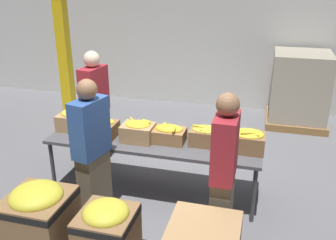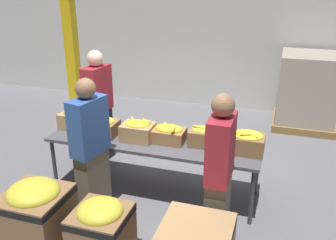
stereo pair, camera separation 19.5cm
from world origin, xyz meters
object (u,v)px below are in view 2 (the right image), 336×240
Objects in this scene: pallet_stack_0 at (307,91)px; support_pillar at (68,13)px; banana_box_2 at (138,130)px; banana_box_5 at (247,142)px; volunteer_1 at (219,175)px; volunteer_2 at (99,108)px; banana_box_1 at (103,126)px; banana_box_0 at (76,118)px; donation_bin_1 at (102,230)px; banana_box_4 at (206,136)px; donation_bin_0 at (37,213)px; volunteer_0 at (91,150)px; sorting_table at (154,143)px; banana_box_3 at (169,134)px.

support_pillar is at bearing -170.20° from pallet_stack_0.
support_pillar is at bearing 134.76° from banana_box_2.
banana_box_5 is 0.79m from volunteer_1.
banana_box_2 is 0.97× the size of banana_box_5.
banana_box_1 is at bearing 39.04° from volunteer_2.
volunteer_1 reaches higher than banana_box_5.
donation_bin_1 is at bearing -52.98° from banana_box_0.
volunteer_1 is (1.65, -0.72, -0.03)m from banana_box_1.
banana_box_2 is at bearing -173.13° from banana_box_4.
banana_box_5 is 3.07m from pallet_stack_0.
banana_box_5 reaches higher than banana_box_4.
donation_bin_0 is (-0.61, -1.31, -0.47)m from banana_box_2.
volunteer_0 is 1.50m from volunteer_1.
banana_box_2 is 0.52× the size of donation_bin_0.
banana_box_0 is 1.85m from donation_bin_1.
volunteer_2 is at bearing 117.29° from donation_bin_1.
banana_box_1 is at bearing 66.81° from volunteer_1.
support_pillar is at bearing 148.30° from banana_box_5.
sorting_table is 1.15m from banana_box_0.
banana_box_2 is at bearing -16.47° from volunteer_0.
donation_bin_1 is 4.77m from pallet_stack_0.
donation_bin_0 is 0.56× the size of pallet_stack_0.
donation_bin_0 is at bearing -120.32° from sorting_table.
volunteer_2 reaches higher than banana_box_4.
banana_box_0 is 1.33m from banana_box_3.
banana_box_0 is 4.22m from pallet_stack_0.
banana_box_3 is at bearing 45.24° from volunteer_1.
volunteer_0 is 1.36m from volunteer_2.
sorting_table is at bearing 68.88° from volunteer_2.
donation_bin_1 is (-0.06, -1.37, -0.33)m from sorting_table.
banana_box_1 is at bearing 84.78° from donation_bin_0.
banana_box_3 is (0.88, 0.05, -0.01)m from banana_box_1.
banana_box_4 reaches higher than donation_bin_1.
volunteer_2 is 2.49× the size of donation_bin_1.
volunteer_1 is (2.10, -0.82, -0.05)m from banana_box_0.
pallet_stack_0 reaches higher than banana_box_0.
banana_box_5 reaches higher than banana_box_3.
banana_box_3 is 1.09m from volunteer_1.
banana_box_2 is 0.84m from banana_box_4.
volunteer_2 is 2.03m from donation_bin_0.
volunteer_0 reaches higher than banana_box_0.
banana_box_0 is 1.00× the size of banana_box_2.
banana_box_2 is at bearing -171.28° from banana_box_3.
banana_box_1 is 3.98m from pallet_stack_0.
volunteer_1 is at bearing -103.55° from banana_box_5.
banana_box_3 is at bearing 79.24° from donation_bin_1.
volunteer_0 reaches higher than banana_box_4.
banana_box_5 is 0.53× the size of donation_bin_0.
volunteer_2 reaches higher than pallet_stack_0.
banana_box_3 is 0.23× the size of volunteer_2.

